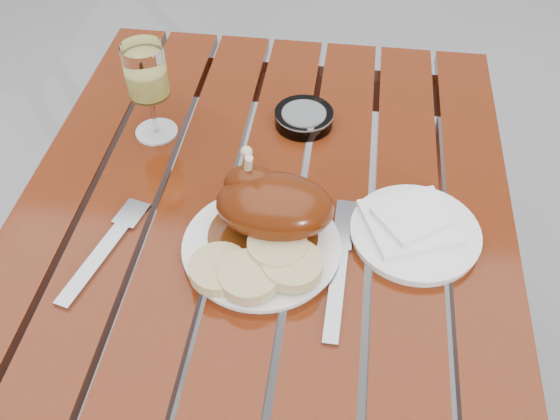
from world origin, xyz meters
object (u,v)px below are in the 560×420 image
object	(u,v)px
dinner_plate	(262,247)
side_plate	(415,233)
wine_glass	(149,92)
ashtray	(304,118)
table	(259,374)

from	to	relation	value
dinner_plate	side_plate	bearing A→B (deg)	14.43
wine_glass	ashtray	xyz separation A→B (m)	(0.26, 0.06, -0.08)
table	wine_glass	bearing A→B (deg)	130.94
table	side_plate	world-z (taller)	side_plate
dinner_plate	ashtray	xyz separation A→B (m)	(0.03, 0.31, 0.01)
table	ashtray	distance (m)	0.50
wine_glass	dinner_plate	bearing A→B (deg)	-47.23
table	side_plate	size ratio (longest dim) A/B	6.00
side_plate	wine_glass	bearing A→B (deg)	157.38
dinner_plate	ashtray	size ratio (longest dim) A/B	2.21
dinner_plate	wine_glass	distance (m)	0.35
dinner_plate	wine_glass	xyz separation A→B (m)	(-0.23, 0.25, 0.08)
wine_glass	side_plate	world-z (taller)	wine_glass
wine_glass	side_plate	bearing A→B (deg)	-22.62
dinner_plate	ashtray	bearing A→B (deg)	84.49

